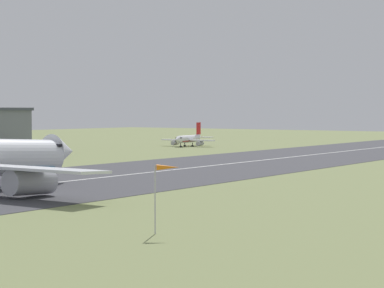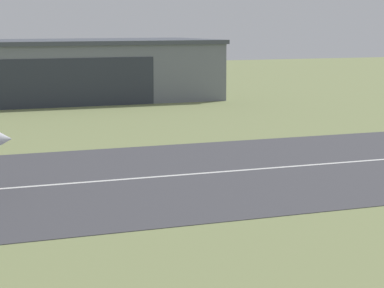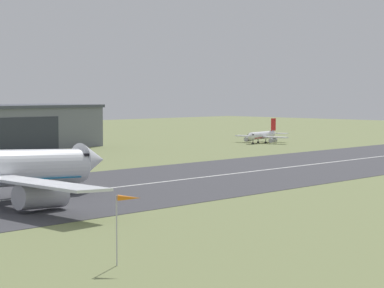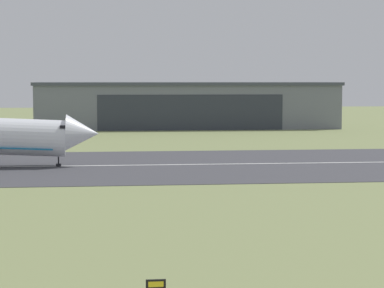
% 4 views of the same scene
% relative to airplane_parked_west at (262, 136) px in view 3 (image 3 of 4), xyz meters
% --- Properties ---
extents(runway_strip, '(397.28, 47.19, 0.06)m').
position_rel_airplane_parked_west_xyz_m(runway_strip, '(-105.61, -56.76, -2.48)').
color(runway_strip, '#3D3D42').
rests_on(runway_strip, ground_plane).
extents(runway_centreline, '(357.55, 0.70, 0.01)m').
position_rel_airplane_parked_west_xyz_m(runway_centreline, '(-105.61, -56.76, -2.45)').
color(runway_centreline, silver).
rests_on(runway_centreline, runway_strip).
extents(airplane_parked_west, '(18.81, 19.84, 8.13)m').
position_rel_airplane_parked_west_xyz_m(airplane_parked_west, '(0.00, 0.00, 0.00)').
color(airplane_parked_west, white).
rests_on(airplane_parked_west, ground_plane).
extents(windsock_pole, '(1.93, 2.10, 7.01)m').
position_rel_airplane_parked_west_xyz_m(windsock_pole, '(-148.95, -104.32, 3.73)').
color(windsock_pole, '#B7B7BC').
rests_on(windsock_pole, ground_plane).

